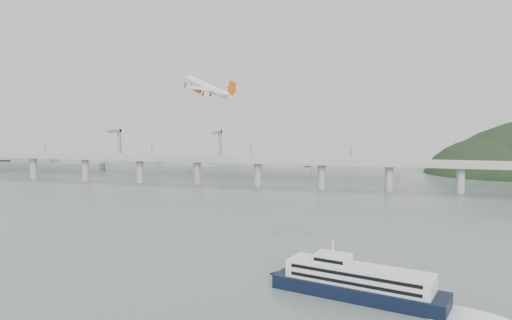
# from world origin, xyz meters

# --- Properties ---
(ground) EXTENTS (900.00, 900.00, 0.00)m
(ground) POSITION_xyz_m (0.00, 0.00, 0.00)
(ground) COLOR slate
(ground) RESTS_ON ground
(bridge) EXTENTS (800.00, 22.00, 23.90)m
(bridge) POSITION_xyz_m (-1.15, 200.00, 17.65)
(bridge) COLOR #989795
(bridge) RESTS_ON ground
(distant_fleet) EXTENTS (453.00, 60.90, 40.00)m
(distant_fleet) POSITION_xyz_m (-155.36, 265.08, 6.22)
(distant_fleet) COLOR gray
(distant_fleet) RESTS_ON ground
(ferry) EXTENTS (89.78, 37.05, 17.43)m
(ferry) POSITION_xyz_m (50.25, -20.38, 4.73)
(ferry) COLOR black
(ferry) RESTS_ON ground
(airliner) EXTENTS (38.74, 37.17, 17.26)m
(airliner) POSITION_xyz_m (-36.81, 95.90, 72.87)
(airliner) COLOR white
(airliner) RESTS_ON ground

